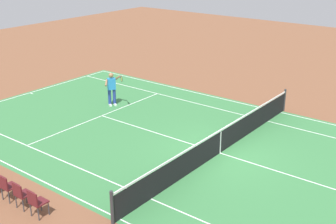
# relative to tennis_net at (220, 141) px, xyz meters

# --- Properties ---
(ground_plane) EXTENTS (60.00, 60.00, 0.00)m
(ground_plane) POSITION_rel_tennis_net_xyz_m (0.00, 0.00, -0.49)
(ground_plane) COLOR brown
(court_slab) EXTENTS (24.20, 11.40, 0.00)m
(court_slab) POSITION_rel_tennis_net_xyz_m (0.00, 0.00, -0.49)
(court_slab) COLOR #387A42
(court_slab) RESTS_ON ground_plane
(court_line_markings) EXTENTS (23.85, 11.05, 0.01)m
(court_line_markings) POSITION_rel_tennis_net_xyz_m (0.00, 0.00, -0.49)
(court_line_markings) COLOR white
(court_line_markings) RESTS_ON ground_plane
(tennis_net) EXTENTS (0.10, 11.70, 1.08)m
(tennis_net) POSITION_rel_tennis_net_xyz_m (0.00, 0.00, 0.00)
(tennis_net) COLOR #2D2D33
(tennis_net) RESTS_ON ground_plane
(tennis_player_near) EXTENTS (1.18, 0.75, 1.70)m
(tennis_player_near) POSITION_rel_tennis_net_xyz_m (7.01, -1.34, 0.44)
(tennis_player_near) COLOR navy
(tennis_player_near) RESTS_ON ground_plane
(tennis_ball) EXTENTS (0.07, 0.07, 0.07)m
(tennis_ball) POSITION_rel_tennis_net_xyz_m (0.63, 2.47, -0.46)
(tennis_ball) COLOR #CCE01E
(tennis_ball) RESTS_ON ground_plane
(spectator_chair_0) EXTENTS (0.44, 0.44, 0.88)m
(spectator_chair_0) POSITION_rel_tennis_net_xyz_m (1.99, 6.88, 0.03)
(spectator_chair_0) COLOR #38383D
(spectator_chair_0) RESTS_ON ground_plane
(spectator_chair_1) EXTENTS (0.44, 0.44, 0.88)m
(spectator_chair_1) POSITION_rel_tennis_net_xyz_m (2.71, 6.88, 0.03)
(spectator_chair_1) COLOR #38383D
(spectator_chair_1) RESTS_ON ground_plane
(spectator_chair_2) EXTENTS (0.44, 0.44, 0.88)m
(spectator_chair_2) POSITION_rel_tennis_net_xyz_m (3.44, 6.88, 0.03)
(spectator_chair_2) COLOR #38383D
(spectator_chair_2) RESTS_ON ground_plane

